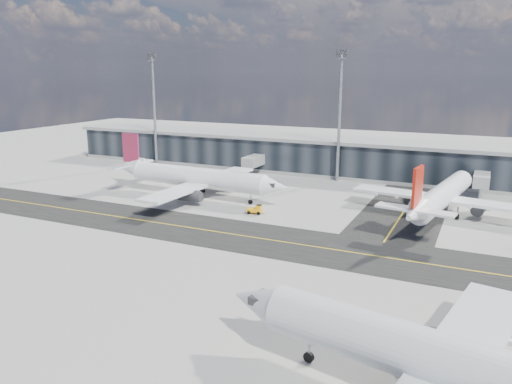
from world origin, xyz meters
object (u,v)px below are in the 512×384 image
(airliner_af, at_px, (195,178))
(airliner_redtail, at_px, (442,196))
(airliner_near, at_px, (474,372))
(baggage_tug, at_px, (256,209))
(service_van, at_px, (415,199))

(airliner_af, bearing_deg, airliner_redtail, 100.23)
(airliner_af, relative_size, airliner_near, 0.95)
(baggage_tug, height_order, service_van, baggage_tug)
(airliner_af, relative_size, service_van, 7.89)
(airliner_near, xyz_separation_m, baggage_tug, (-36.44, 42.08, -3.26))
(baggage_tug, relative_size, service_van, 0.56)
(airliner_near, bearing_deg, airliner_af, 58.40)
(airliner_af, xyz_separation_m, service_van, (40.37, 13.66, -3.19))
(airliner_redtail, height_order, airliner_near, airliner_near)
(airliner_near, distance_m, service_van, 63.17)
(airliner_af, bearing_deg, baggage_tug, 71.97)
(airliner_af, height_order, baggage_tug, airliner_af)
(baggage_tug, bearing_deg, airliner_af, -119.26)
(airliner_af, relative_size, airliner_redtail, 1.05)
(airliner_af, distance_m, airliner_near, 71.36)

